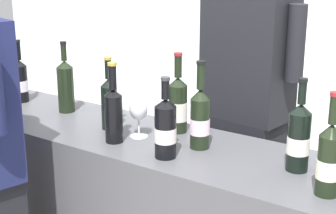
% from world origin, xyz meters
% --- Properties ---
extents(wine_bottle_0, '(0.07, 0.07, 0.34)m').
position_xyz_m(wine_bottle_0, '(0.74, -0.10, 1.06)').
color(wine_bottle_0, black).
rests_on(wine_bottle_0, counter).
extents(wine_bottle_2, '(0.07, 0.07, 0.32)m').
position_xyz_m(wine_bottle_2, '(-0.25, -0.00, 1.06)').
color(wine_bottle_2, black).
rests_on(wine_bottle_2, counter).
extents(wine_bottle_3, '(0.07, 0.07, 0.32)m').
position_xyz_m(wine_bottle_3, '(-0.91, 0.07, 1.05)').
color(wine_bottle_3, black).
rests_on(wine_bottle_3, counter).
extents(wine_bottle_4, '(0.07, 0.07, 0.33)m').
position_xyz_m(wine_bottle_4, '(-0.13, -0.12, 1.07)').
color(wine_bottle_4, black).
rests_on(wine_bottle_4, counter).
extents(wine_bottle_6, '(0.08, 0.08, 0.33)m').
position_xyz_m(wine_bottle_6, '(0.59, 0.03, 1.06)').
color(wine_bottle_6, black).
rests_on(wine_bottle_6, counter).
extents(wine_bottle_7, '(0.08, 0.08, 0.35)m').
position_xyz_m(wine_bottle_7, '(0.19, 0.02, 1.06)').
color(wine_bottle_7, black).
rests_on(wine_bottle_7, counter).
extents(wine_bottle_9, '(0.08, 0.08, 0.34)m').
position_xyz_m(wine_bottle_9, '(-0.59, 0.08, 1.07)').
color(wine_bottle_9, black).
rests_on(wine_bottle_9, counter).
extents(wine_bottle_10, '(0.08, 0.08, 0.34)m').
position_xyz_m(wine_bottle_10, '(0.02, 0.13, 1.06)').
color(wine_bottle_10, black).
rests_on(wine_bottle_10, counter).
extents(wine_bottle_11, '(0.08, 0.08, 0.31)m').
position_xyz_m(wine_bottle_11, '(0.14, -0.13, 1.06)').
color(wine_bottle_11, black).
rests_on(wine_bottle_11, counter).
extents(wine_glass, '(0.08, 0.08, 0.17)m').
position_xyz_m(wine_glass, '(-0.08, -0.01, 1.06)').
color(wine_glass, silver).
rests_on(wine_glass, counter).
extents(person_server, '(0.55, 0.29, 1.74)m').
position_xyz_m(person_server, '(0.14, 0.54, 0.85)').
color(person_server, black).
rests_on(person_server, ground_plane).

